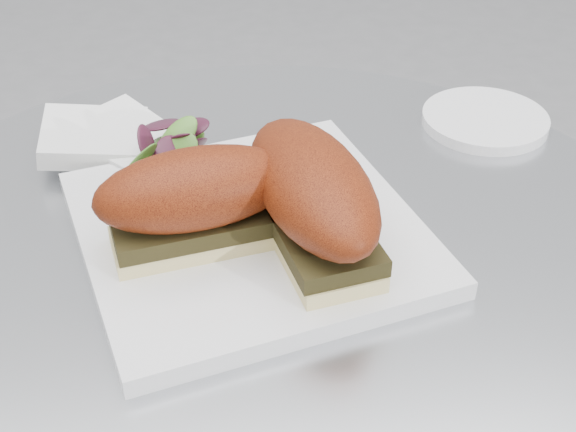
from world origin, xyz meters
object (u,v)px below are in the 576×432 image
Objects in this scene: plate at (249,231)px; saucer at (485,120)px; sandwich_right at (312,194)px; sandwich_left at (196,198)px.

plate is 0.30m from saucer.
plate is at bearing -131.04° from sandwich_right.
sandwich_right is (0.09, -0.01, 0.00)m from sandwich_left.
sandwich_left and sandwich_right have the same top height.
sandwich_left is at bearing -148.59° from saucer.
sandwich_right is 1.52× the size of saucer.
sandwich_right is (0.05, -0.03, 0.05)m from plate.
sandwich_right reaches higher than saucer.
sandwich_right is at bearing -14.55° from sandwich_left.
plate is 1.37× the size of sandwich_right.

